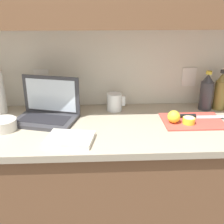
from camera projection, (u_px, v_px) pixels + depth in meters
name	position (u px, v px, depth m)	size (l,w,h in m)	color
wall_back	(81.00, 0.00, 1.53)	(5.20, 0.38, 2.60)	silver
counter_unit	(82.00, 192.00, 1.71)	(2.29, 0.65, 0.92)	brown
laptop	(47.00, 110.00, 1.59)	(0.38, 0.31, 0.24)	#333338
cutting_board	(193.00, 121.00, 1.58)	(0.34, 0.24, 0.01)	#D1473D
knife	(192.00, 116.00, 1.62)	(0.28, 0.04, 0.02)	silver
lemon_half_cut	(189.00, 120.00, 1.53)	(0.07, 0.07, 0.04)	yellow
lemon_whole_beside	(174.00, 117.00, 1.54)	(0.07, 0.07, 0.07)	yellow
bottle_green_soda	(206.00, 92.00, 1.72)	(0.08, 0.08, 0.24)	#333338
bottle_oil_tall	(220.00, 92.00, 1.72)	(0.07, 0.07, 0.25)	olive
measuring_cup	(115.00, 102.00, 1.73)	(0.11, 0.09, 0.11)	silver
bowl_white	(3.00, 125.00, 1.48)	(0.14, 0.14, 0.06)	beige
dish_towel	(70.00, 139.00, 1.36)	(0.22, 0.16, 0.02)	silver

